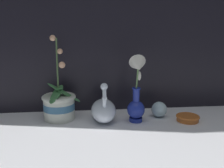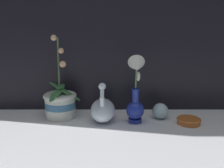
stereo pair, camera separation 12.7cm
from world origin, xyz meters
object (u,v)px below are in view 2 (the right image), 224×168
(glass_sphere, at_px, (160,111))
(amber_dish, at_px, (189,120))
(orchid_potted_plant, at_px, (60,102))
(blue_vase, at_px, (136,96))
(swan_figurine, at_px, (103,109))

(glass_sphere, xyz_separation_m, amber_dish, (0.12, -0.07, -0.02))
(orchid_potted_plant, height_order, blue_vase, orchid_potted_plant)
(swan_figurine, bearing_deg, orchid_potted_plant, 167.36)
(orchid_potted_plant, bearing_deg, swan_figurine, -12.64)
(blue_vase, height_order, amber_dish, blue_vase)
(swan_figurine, relative_size, blue_vase, 0.63)
(swan_figurine, bearing_deg, blue_vase, -12.25)
(glass_sphere, height_order, amber_dish, glass_sphere)
(blue_vase, bearing_deg, glass_sphere, 25.38)
(swan_figurine, xyz_separation_m, blue_vase, (0.16, -0.03, 0.08))
(glass_sphere, distance_m, amber_dish, 0.14)
(swan_figurine, relative_size, glass_sphere, 2.61)
(amber_dish, bearing_deg, blue_vase, 177.72)
(blue_vase, bearing_deg, amber_dish, -2.28)
(orchid_potted_plant, relative_size, swan_figurine, 2.01)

